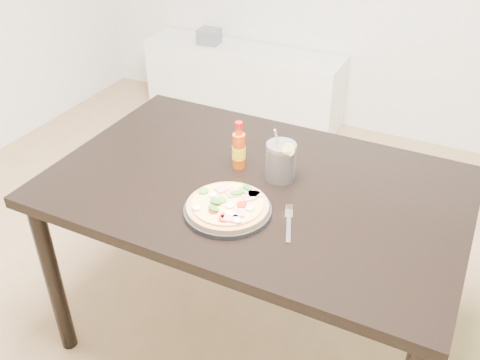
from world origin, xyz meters
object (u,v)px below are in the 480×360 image
at_px(dining_table, 255,202).
at_px(fork, 289,222).
at_px(plate, 228,210).
at_px(pizza, 228,205).
at_px(hot_sauce_bottle, 239,150).
at_px(media_console, 243,83).
at_px(cola_cup, 281,162).

bearing_deg(dining_table, fork, -40.27).
relative_size(plate, pizza, 1.07).
bearing_deg(hot_sauce_bottle, dining_table, -33.33).
bearing_deg(pizza, media_console, 114.92).
height_order(cola_cup, fork, cola_cup).
bearing_deg(pizza, plate, 160.42).
height_order(plate, cola_cup, cola_cup).
height_order(hot_sauce_bottle, cola_cup, cola_cup).
relative_size(pizza, fork, 1.42).
bearing_deg(dining_table, media_console, 117.37).
bearing_deg(cola_cup, dining_table, -135.69).
bearing_deg(fork, media_console, 98.66).
bearing_deg(cola_cup, plate, -105.31).
height_order(plate, hot_sauce_bottle, hot_sauce_bottle).
xyz_separation_m(dining_table, plate, (-0.01, -0.19, 0.09)).
distance_m(hot_sauce_bottle, media_console, 2.00).
height_order(cola_cup, media_console, cola_cup).
distance_m(pizza, cola_cup, 0.27).
xyz_separation_m(cola_cup, media_console, (-0.99, 1.73, -0.56)).
distance_m(dining_table, fork, 0.26).
distance_m(pizza, fork, 0.19).
xyz_separation_m(fork, media_console, (-1.11, 1.94, -0.50)).
relative_size(plate, cola_cup, 1.44).
distance_m(dining_table, media_console, 2.06).
height_order(pizza, hot_sauce_bottle, hot_sauce_bottle).
relative_size(plate, media_console, 0.20).
bearing_deg(cola_cup, pizza, -104.84).
bearing_deg(media_console, pizza, -65.08).
relative_size(pizza, hot_sauce_bottle, 1.45).
bearing_deg(hot_sauce_bottle, plate, -70.91).
bearing_deg(fork, dining_table, 118.67).
distance_m(pizza, hot_sauce_bottle, 0.28).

